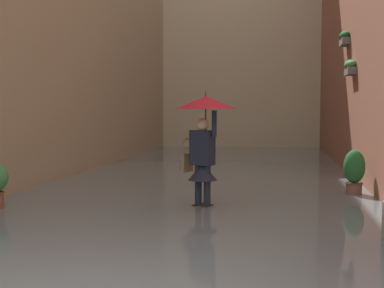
% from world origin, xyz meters
% --- Properties ---
extents(ground_plane, '(60.00, 60.00, 0.00)m').
position_xyz_m(ground_plane, '(0.00, -9.29, 0.00)').
color(ground_plane, gray).
extents(flood_water, '(7.70, 24.58, 0.08)m').
position_xyz_m(flood_water, '(0.00, -9.29, 0.04)').
color(flood_water, slate).
rests_on(flood_water, ground_plane).
extents(building_facade_far, '(10.50, 1.80, 13.10)m').
position_xyz_m(building_facade_far, '(0.00, -19.48, 6.55)').
color(building_facade_far, beige).
rests_on(building_facade_far, ground_plane).
extents(person_wading, '(1.05, 1.05, 2.03)m').
position_xyz_m(person_wading, '(-0.38, -4.90, 1.43)').
color(person_wading, '#2D2319').
rests_on(person_wading, ground_plane).
extents(potted_plant_far_left, '(0.41, 0.41, 0.95)m').
position_xyz_m(potted_plant_far_left, '(-3.10, -6.60, 0.52)').
color(potted_plant_far_left, brown).
rests_on(potted_plant_far_left, ground_plane).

